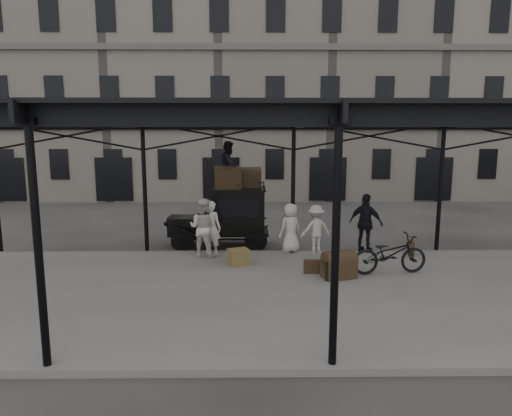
{
  "coord_description": "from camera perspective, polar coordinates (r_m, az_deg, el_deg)",
  "views": [
    {
      "loc": [
        -1.43,
        -13.26,
        4.17
      ],
      "look_at": [
        -1.26,
        1.6,
        1.7
      ],
      "focal_mm": 32.0,
      "sensor_mm": 36.0,
      "label": 1
    }
  ],
  "objects": [
    {
      "name": "ground",
      "position": [
        13.98,
        5.29,
        -7.97
      ],
      "size": [
        120.0,
        120.0,
        0.0
      ],
      "primitive_type": "plane",
      "color": "#383533",
      "rests_on": "ground"
    },
    {
      "name": "platform",
      "position": [
        12.07,
        6.28,
        -10.46
      ],
      "size": [
        28.0,
        8.0,
        0.15
      ],
      "primitive_type": "cube",
      "color": "slate",
      "rests_on": "ground"
    },
    {
      "name": "canopy",
      "position": [
        11.64,
        6.52,
        11.48
      ],
      "size": [
        22.5,
        9.0,
        4.74
      ],
      "color": "black",
      "rests_on": "ground"
    },
    {
      "name": "building_frontage",
      "position": [
        31.42,
        2.01,
        14.6
      ],
      "size": [
        64.0,
        8.0,
        14.0
      ],
      "primitive_type": "cube",
      "color": "slate",
      "rests_on": "ground"
    },
    {
      "name": "taxi",
      "position": [
        16.7,
        -3.2,
        -0.81
      ],
      "size": [
        3.65,
        1.55,
        2.18
      ],
      "color": "black",
      "rests_on": "ground"
    },
    {
      "name": "porter_left",
      "position": [
        15.13,
        -5.59,
        -2.49
      ],
      "size": [
        0.77,
        0.64,
        1.81
      ],
      "primitive_type": "imported",
      "rotation": [
        0.0,
        0.0,
        2.78
      ],
      "color": "silver",
      "rests_on": "platform"
    },
    {
      "name": "porter_midleft",
      "position": [
        14.95,
        -6.64,
        -2.42
      ],
      "size": [
        1.11,
        0.97,
        1.93
      ],
      "primitive_type": "imported",
      "rotation": [
        0.0,
        0.0,
        2.85
      ],
      "color": "silver",
      "rests_on": "platform"
    },
    {
      "name": "porter_centre",
      "position": [
        15.45,
        4.33,
        -2.49
      ],
      "size": [
        0.97,
        0.89,
        1.67
      ],
      "primitive_type": "imported",
      "rotation": [
        0.0,
        0.0,
        3.71
      ],
      "color": "beige",
      "rests_on": "platform"
    },
    {
      "name": "porter_official",
      "position": [
        15.85,
        13.57,
        -1.84
      ],
      "size": [
        1.23,
        1.07,
        1.99
      ],
      "primitive_type": "imported",
      "rotation": [
        0.0,
        0.0,
        2.52
      ],
      "color": "black",
      "rests_on": "platform"
    },
    {
      "name": "porter_right",
      "position": [
        15.56,
        7.47,
        -2.58
      ],
      "size": [
        1.16,
        0.86,
        1.61
      ],
      "primitive_type": "imported",
      "rotation": [
        0.0,
        0.0,
        3.42
      ],
      "color": "beige",
      "rests_on": "platform"
    },
    {
      "name": "bicycle",
      "position": [
        13.69,
        16.36,
        -5.54
      ],
      "size": [
        2.27,
        1.05,
        1.15
      ],
      "primitive_type": "imported",
      "rotation": [
        0.0,
        0.0,
        1.7
      ],
      "color": "black",
      "rests_on": "platform"
    },
    {
      "name": "porter_roof",
      "position": [
        16.38,
        -3.38,
        5.41
      ],
      "size": [
        0.82,
        0.95,
        1.69
      ],
      "primitive_type": "imported",
      "rotation": [
        0.0,
        0.0,
        1.32
      ],
      "color": "black",
      "rests_on": "taxi"
    },
    {
      "name": "steamer_trunk_roof_near",
      "position": [
        16.27,
        -3.56,
        3.6
      ],
      "size": [
        0.99,
        0.67,
        0.68
      ],
      "primitive_type": null,
      "rotation": [
        0.0,
        0.0,
        0.12
      ],
      "color": "#422C1E",
      "rests_on": "taxi"
    },
    {
      "name": "steamer_trunk_roof_far",
      "position": [
        16.7,
        -0.91,
        3.67
      ],
      "size": [
        0.92,
        0.64,
        0.62
      ],
      "primitive_type": null,
      "rotation": [
        0.0,
        0.0,
        0.15
      ],
      "color": "#422C1E",
      "rests_on": "taxi"
    },
    {
      "name": "steamer_trunk_platform",
      "position": [
        13.03,
        10.34,
        -7.18
      ],
      "size": [
        1.02,
        0.79,
        0.66
      ],
      "primitive_type": null,
      "rotation": [
        0.0,
        0.0,
        0.3
      ],
      "color": "#422C1E",
      "rests_on": "platform"
    },
    {
      "name": "wicker_hamper",
      "position": [
        14.04,
        -2.21,
        -6.14
      ],
      "size": [
        0.73,
        0.65,
        0.5
      ],
      "primitive_type": "cube",
      "rotation": [
        0.0,
        0.0,
        0.4
      ],
      "color": "olive",
      "rests_on": "platform"
    },
    {
      "name": "suitcase_upright",
      "position": [
        16.09,
        18.85,
        -4.73
      ],
      "size": [
        0.29,
        0.62,
        0.45
      ],
      "primitive_type": "cube",
      "rotation": [
        0.0,
        0.0,
        -0.24
      ],
      "color": "#422C1E",
      "rests_on": "platform"
    },
    {
      "name": "suitcase_flat",
      "position": [
        13.34,
        7.27,
        -7.28
      ],
      "size": [
        0.6,
        0.16,
        0.4
      ],
      "primitive_type": "cube",
      "rotation": [
        0.0,
        0.0,
        -0.02
      ],
      "color": "#422C1E",
      "rests_on": "platform"
    }
  ]
}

